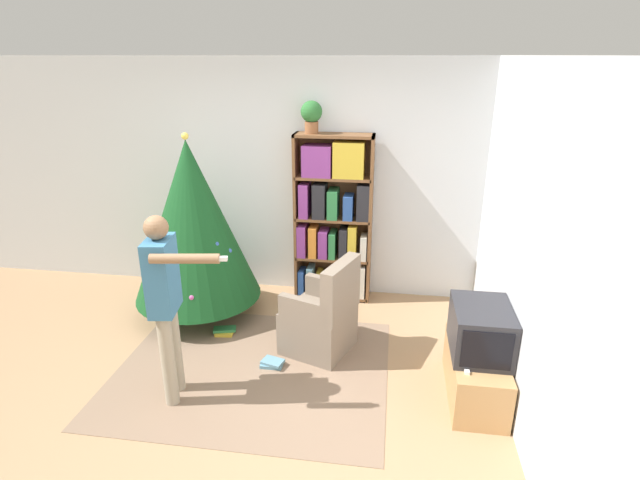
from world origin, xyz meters
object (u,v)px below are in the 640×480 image
Objects in this scene: bookshelf at (334,217)px; television at (481,330)px; christmas_tree at (193,222)px; standing_person at (165,296)px; armchair at (322,319)px; potted_plant at (311,114)px.

television is (1.35, -1.60, -0.35)m from bookshelf.
bookshelf is 1.48m from christmas_tree.
bookshelf is 2.22m from standing_person.
television is 0.38× the size of standing_person.
standing_person is at bearing -117.72° from bookshelf.
christmas_tree is at bearing -175.50° from standing_person.
armchair is at bearing 159.94° from television.
bookshelf is 1.11m from potted_plant.
bookshelf is 1.28m from armchair.
bookshelf is at bearing 24.39° from christmas_tree.
christmas_tree reaches higher than standing_person.
standing_person is (-1.07, -0.84, 0.58)m from armchair.
christmas_tree is 1.64m from armchair.
television is 2.91m from christmas_tree.
armchair is 0.60× the size of standing_person.
television is 0.64× the size of armchair.
bookshelf is 0.96× the size of christmas_tree.
potted_plant reaches higher than armchair.
potted_plant reaches higher than christmas_tree.
christmas_tree is at bearing -150.91° from potted_plant.
bookshelf reaches higher than television.
christmas_tree reaches higher than armchair.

